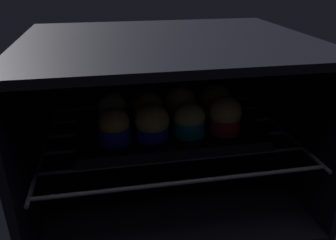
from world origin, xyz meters
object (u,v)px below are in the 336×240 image
muffin_row1_col2 (180,105)px  muffin_row1_col1 (148,109)px  muffin_row0_col1 (152,123)px  baking_tray (168,130)px  muffin_row1_col3 (216,102)px  muffin_row0_col0 (114,127)px  muffin_row1_col0 (113,110)px  muffin_row0_col2 (189,121)px  muffin_row0_col3 (225,116)px

muffin_row1_col2 → muffin_row1_col1: bearing=-179.9°
muffin_row1_col2 → muffin_row0_col1: bearing=-134.9°
baking_tray → muffin_row1_col3: (12.42, 4.38, 4.38)cm
baking_tray → muffin_row0_col0: size_ratio=5.26×
muffin_row0_col1 → muffin_row1_col0: (-7.83, 7.89, 0.24)cm
baking_tray → muffin_row0_col0: muffin_row0_col0 is taller
muffin_row0_col2 → muffin_row1_col2: bearing=91.8°
muffin_row0_col3 → muffin_row1_col2: bearing=136.9°
muffin_row1_col3 → muffin_row0_col0: bearing=-160.7°
muffin_row0_col2 → muffin_row1_col0: muffin_row1_col0 is taller
baking_tray → muffin_row0_col2: muffin_row0_col2 is taller
muffin_row0_col3 → muffin_row0_col1: bearing=-179.7°
muffin_row0_col3 → baking_tray: bearing=162.2°
muffin_row1_col0 → muffin_row1_col3: size_ratio=0.91×
muffin_row0_col1 → muffin_row0_col3: muffin_row0_col3 is taller
muffin_row0_col2 → muffin_row1_col0: size_ratio=0.93×
muffin_row1_col1 → muffin_row0_col0: bearing=-135.3°
muffin_row1_col1 → muffin_row1_col0: bearing=179.4°
muffin_row0_col3 → muffin_row1_col1: 17.61cm
muffin_row1_col2 → muffin_row0_col0: bearing=-152.8°
muffin_row0_col0 → muffin_row1_col0: size_ratio=0.97×
muffin_row0_col3 → muffin_row1_col3: muffin_row1_col3 is taller
muffin_row0_col1 → muffin_row1_col2: size_ratio=0.92×
muffin_row0_col1 → muffin_row0_col3: size_ratio=0.94×
muffin_row0_col0 → muffin_row1_col2: muffin_row1_col2 is taller
muffin_row0_col3 → muffin_row1_col0: size_ratio=1.04×
baking_tray → muffin_row1_col2: bearing=46.7°
baking_tray → muffin_row1_col1: (-3.86, 3.90, 3.85)cm
baking_tray → muffin_row0_col1: (-4.10, -3.91, 3.95)cm
muffin_row0_col0 → muffin_row0_col3: size_ratio=0.93×
muffin_row1_col0 → muffin_row0_col1: bearing=-45.2°
muffin_row0_col0 → muffin_row1_col1: muffin_row0_col0 is taller
muffin_row1_col1 → muffin_row1_col3: (16.28, 0.47, 0.54)cm
baking_tray → muffin_row1_col0: bearing=161.5°
muffin_row0_col1 → muffin_row0_col2: (8.03, 0.19, -0.13)cm
muffin_row1_col1 → muffin_row0_col3: bearing=-26.1°
muffin_row0_col2 → muffin_row1_col1: same height
baking_tray → muffin_row0_col3: size_ratio=4.89×
muffin_row0_col2 → muffin_row1_col1: (-7.79, 7.62, 0.03)cm
muffin_row1_col0 → muffin_row1_col3: 24.36cm
baking_tray → muffin_row0_col1: muffin_row0_col1 is taller
baking_tray → muffin_row1_col0: muffin_row1_col0 is taller
muffin_row0_col3 → muffin_row1_col2: size_ratio=0.98×
muffin_row1_col0 → muffin_row1_col3: muffin_row1_col3 is taller
muffin_row0_col2 → muffin_row1_col3: 11.74cm
muffin_row0_col0 → muffin_row1_col1: size_ratio=1.04×
muffin_row1_col2 → muffin_row1_col3: bearing=3.0°
muffin_row0_col3 → muffin_row1_col3: 8.22cm
muffin_row0_col2 → muffin_row1_col2: 7.66cm
muffin_row0_col2 → muffin_row1_col3: size_ratio=0.85×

